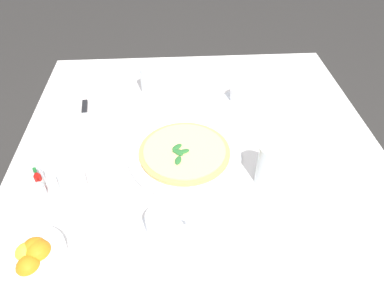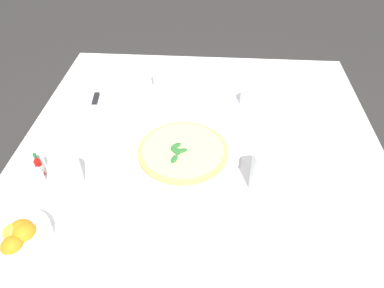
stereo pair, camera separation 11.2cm
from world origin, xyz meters
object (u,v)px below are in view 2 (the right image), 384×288
coffee_cup_right_edge (251,98)px  hot_sauce_bottle (39,166)px  water_glass_near_right (162,79)px  dinner_knife (94,107)px  water_glass_center_back (69,174)px  coffee_cup_far_left (146,221)px  salt_shaker (39,176)px  napkin_folded (94,110)px  citrus_bowl (20,238)px  pizza (183,151)px  pizza_plate (183,154)px  pepper_shaker (40,162)px  water_glass_left_edge (264,174)px

coffee_cup_right_edge → hot_sauce_bottle: 0.74m
water_glass_near_right → dinner_knife: water_glass_near_right is taller
dinner_knife → water_glass_center_back: bearing=-1.6°
coffee_cup_far_left → water_glass_center_back: 0.27m
salt_shaker → napkin_folded: bearing=170.2°
water_glass_center_back → citrus_bowl: bearing=-16.7°
pizza → dinner_knife: size_ratio=1.41×
pizza_plate → salt_shaker: (0.13, -0.39, 0.01)m
citrus_bowl → hot_sauce_bottle: hot_sauce_bottle is taller
hot_sauce_bottle → pepper_shaker: bearing=-160.3°
pizza → napkin_folded: size_ratio=1.20×
water_glass_center_back → pepper_shaker: bearing=-119.7°
pizza_plate → salt_shaker: size_ratio=6.15×
napkin_folded → citrus_bowl: citrus_bowl is taller
citrus_bowl → hot_sauce_bottle: 0.24m
water_glass_near_right → salt_shaker: bearing=-28.6°
dinner_knife → coffee_cup_right_edge: bearing=92.1°
napkin_folded → pepper_shaker: 0.30m
water_glass_left_edge → pepper_shaker: size_ratio=2.29×
coffee_cup_far_left → dinner_knife: (-0.48, -0.27, -0.01)m
water_glass_left_edge → dinner_knife: (-0.32, -0.57, -0.03)m
water_glass_center_back → citrus_bowl: (0.20, -0.06, -0.02)m
water_glass_center_back → hot_sauce_bottle: 0.11m
pizza → citrus_bowl: citrus_bowl is taller
napkin_folded → citrus_bowl: bearing=-7.2°
pizza → pepper_shaker: (0.08, -0.41, 0.00)m
water_glass_left_edge → citrus_bowl: water_glass_left_edge is taller
coffee_cup_right_edge → hot_sauce_bottle: bearing=-57.3°
water_glass_near_right → pepper_shaker: (0.46, -0.30, -0.02)m
napkin_folded → hot_sauce_bottle: hot_sauce_bottle is taller
pepper_shaker → hot_sauce_bottle: bearing=19.7°
pizza → water_glass_center_back: 0.33m
pizza_plate → pizza: 0.01m
pizza_plate → water_glass_near_right: (-0.38, -0.11, 0.03)m
water_glass_near_right → salt_shaker: 0.58m
citrus_bowl → napkin_folded: bearing=177.4°
citrus_bowl → salt_shaker: (-0.20, -0.03, -0.00)m
citrus_bowl → pepper_shaker: size_ratio=2.67×
salt_shaker → dinner_knife: bearing=170.0°
coffee_cup_far_left → water_glass_left_edge: size_ratio=1.03×
water_glass_center_back → water_glass_near_right: 0.55m
pizza_plate → coffee_cup_right_edge: (-0.29, 0.22, 0.02)m
pepper_shaker → pizza_plate: bearing=100.7°
citrus_bowl → pepper_shaker: 0.27m
salt_shaker → pizza: bearing=108.8°
dinner_knife → pizza_plate: bearing=51.3°
pizza → water_glass_center_back: water_glass_center_back is taller
salt_shaker → water_glass_center_back: bearing=84.7°
pizza_plate → pizza: size_ratio=1.25×
water_glass_left_edge → water_glass_near_right: 0.60m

